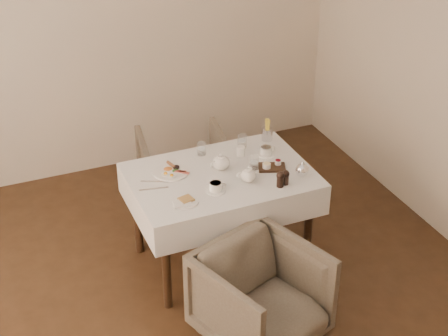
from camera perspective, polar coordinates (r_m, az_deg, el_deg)
table at (r=4.90m, az=-0.25°, el=-1.69°), size 1.28×0.88×0.75m
armchair_near at (r=4.45m, az=3.12°, el=-10.62°), size 0.89×0.91×0.65m
armchair_far at (r=5.73m, az=-3.35°, el=-0.23°), size 0.79×0.81×0.65m
breakfast_plate at (r=4.87m, az=-4.41°, el=-0.27°), size 0.25×0.25×0.03m
side_plate at (r=4.53m, az=-3.30°, el=-2.82°), size 0.18×0.18×0.02m
teapot_centre at (r=4.85m, az=-0.25°, el=0.53°), size 0.19×0.16×0.14m
teapot_front at (r=4.72m, az=2.03°, el=-0.52°), size 0.18×0.15×0.12m
creamer at (r=5.05m, az=1.39°, el=1.41°), size 0.07×0.07×0.07m
teacup_near at (r=4.63m, az=-0.69°, el=-1.61°), size 0.14×0.14×0.07m
teacup_far at (r=5.08m, az=3.53°, el=1.41°), size 0.13×0.13×0.07m
glass_left at (r=5.07m, az=-1.88°, el=1.62°), size 0.07×0.07×0.09m
glass_mid at (r=4.89m, az=2.53°, el=0.47°), size 0.08×0.08×0.10m
glass_right at (r=5.17m, az=1.51°, el=2.26°), size 0.09×0.09×0.10m
condiment_board at (r=4.91m, az=3.98°, el=0.13°), size 0.23×0.19×0.05m
pepper_mill_left at (r=4.69m, az=4.70°, el=-0.93°), size 0.07×0.07×0.12m
pepper_mill_right at (r=4.72m, az=5.14°, el=-0.77°), size 0.06×0.06×0.11m
silver_pot at (r=4.81m, az=6.51°, el=-0.09°), size 0.13×0.11×0.12m
fries_cup at (r=5.26m, az=3.61°, el=3.10°), size 0.08×0.08×0.18m
cutlery_fork at (r=4.77m, az=-5.79°, el=-1.13°), size 0.18×0.10×0.00m
cutlery_knife at (r=4.69m, az=-5.85°, el=-1.73°), size 0.20×0.05×0.00m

